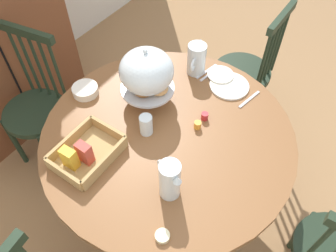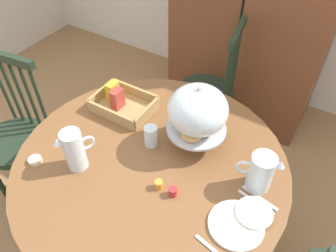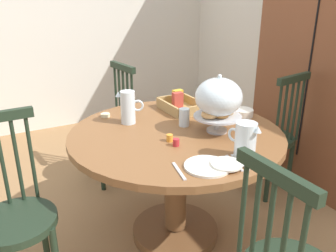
% 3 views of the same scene
% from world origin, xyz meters
% --- Properties ---
extents(ground_plane, '(10.00, 10.00, 0.00)m').
position_xyz_m(ground_plane, '(0.00, 0.00, 0.00)').
color(ground_plane, '#997047').
extents(dining_table, '(1.26, 1.26, 0.74)m').
position_xyz_m(dining_table, '(0.00, 0.05, 0.54)').
color(dining_table, brown).
rests_on(dining_table, ground_plane).
extents(windsor_chair_facing_door, '(0.40, 0.40, 0.97)m').
position_xyz_m(windsor_chair_facing_door, '(0.93, 0.02, 0.45)').
color(windsor_chair_facing_door, '#1E2D1E').
rests_on(windsor_chair_facing_door, ground_plane).
extents(windsor_chair_far_side, '(0.41, 0.41, 0.97)m').
position_xyz_m(windsor_chair_far_side, '(-0.13, 0.97, 0.45)').
color(windsor_chair_far_side, '#1E2D1E').
rests_on(windsor_chair_far_side, ground_plane).
extents(pastry_stand_with_dome, '(0.28, 0.28, 0.34)m').
position_xyz_m(pastry_stand_with_dome, '(0.12, 0.25, 0.94)').
color(pastry_stand_with_dome, silver).
rests_on(pastry_stand_with_dome, dining_table).
extents(orange_juice_pitcher, '(0.10, 0.17, 0.21)m').
position_xyz_m(orange_juice_pitcher, '(-0.27, -0.14, 0.83)').
color(orange_juice_pitcher, silver).
rests_on(orange_juice_pitcher, dining_table).
extents(milk_pitcher, '(0.19, 0.11, 0.18)m').
position_xyz_m(milk_pitcher, '(0.46, 0.17, 0.82)').
color(milk_pitcher, silver).
rests_on(milk_pitcher, dining_table).
extents(cereal_basket, '(0.32, 0.24, 0.12)m').
position_xyz_m(cereal_basket, '(-0.34, 0.28, 0.77)').
color(cereal_basket, tan).
rests_on(cereal_basket, dining_table).
extents(china_plate_large, '(0.22, 0.22, 0.01)m').
position_xyz_m(china_plate_large, '(0.46, -0.05, 0.75)').
color(china_plate_large, white).
rests_on(china_plate_large, dining_table).
extents(china_plate_small, '(0.15, 0.15, 0.01)m').
position_xyz_m(china_plate_small, '(0.50, 0.03, 0.76)').
color(china_plate_small, white).
rests_on(china_plate_small, china_plate_large).
extents(cereal_bowl, '(0.14, 0.14, 0.04)m').
position_xyz_m(cereal_bowl, '(-0.03, 0.57, 0.76)').
color(cereal_bowl, white).
rests_on(cereal_bowl, dining_table).
extents(drinking_glass, '(0.06, 0.06, 0.11)m').
position_xyz_m(drinking_glass, '(-0.06, 0.14, 0.80)').
color(drinking_glass, silver).
rests_on(drinking_glass, dining_table).
extents(butter_dish, '(0.06, 0.06, 0.02)m').
position_xyz_m(butter_dish, '(-0.45, -0.23, 0.75)').
color(butter_dish, beige).
rests_on(butter_dish, dining_table).
extents(jam_jar_strawberry, '(0.04, 0.04, 0.04)m').
position_xyz_m(jam_jar_strawberry, '(0.18, -0.06, 0.76)').
color(jam_jar_strawberry, '#B7282D').
rests_on(jam_jar_strawberry, dining_table).
extents(jam_jar_apricot, '(0.04, 0.04, 0.04)m').
position_xyz_m(jam_jar_apricot, '(0.11, -0.06, 0.76)').
color(jam_jar_apricot, orange).
rests_on(jam_jar_apricot, dining_table).
extents(table_knife, '(0.17, 0.05, 0.01)m').
position_xyz_m(table_knife, '(0.49, 0.09, 0.74)').
color(table_knife, silver).
rests_on(table_knife, dining_table).
extents(dinner_fork, '(0.17, 0.05, 0.01)m').
position_xyz_m(dinner_fork, '(0.50, 0.11, 0.74)').
color(dinner_fork, silver).
rests_on(dinner_fork, dining_table).
extents(soup_spoon, '(0.17, 0.05, 0.01)m').
position_xyz_m(soup_spoon, '(0.43, -0.19, 0.74)').
color(soup_spoon, silver).
rests_on(soup_spoon, dining_table).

